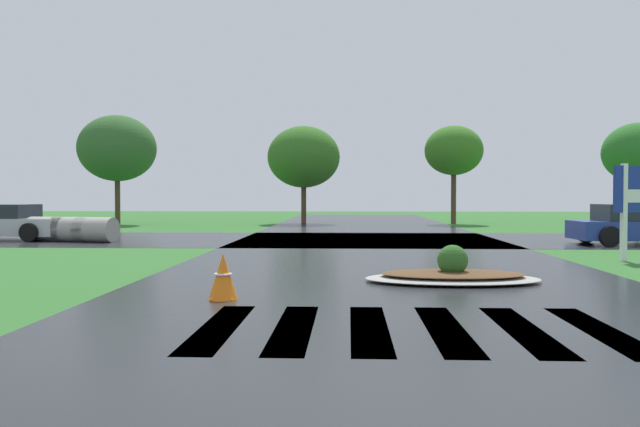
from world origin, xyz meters
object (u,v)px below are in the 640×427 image
car_white_sedan (3,223)px  drainage_pipe_stack (72,229)px  traffic_cone (223,277)px  median_island (453,275)px

car_white_sedan → drainage_pipe_stack: (2.81, -0.79, -0.16)m
car_white_sedan → traffic_cone: 16.71m
car_white_sedan → traffic_cone: bearing=133.1°
car_white_sedan → drainage_pipe_stack: bearing=169.1°
drainage_pipe_stack → traffic_cone: drainage_pipe_stack is taller
drainage_pipe_stack → median_island: bearing=-41.7°
median_island → drainage_pipe_stack: (-11.36, 10.10, 0.28)m
median_island → traffic_cone: 4.40m
car_white_sedan → median_island: bearing=147.2°
drainage_pipe_stack → traffic_cone: (7.55, -12.32, -0.08)m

